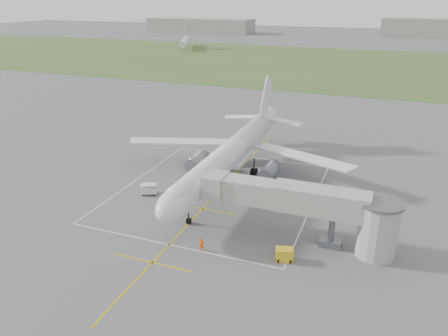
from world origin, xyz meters
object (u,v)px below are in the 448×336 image
at_px(airliner, 230,154).
at_px(baggage_cart, 149,189).
at_px(ramp_worker_wing, 195,163).
at_px(jet_bridge, 314,208).
at_px(gpu_unit, 284,255).
at_px(ramp_worker_nose, 202,244).

bearing_deg(airliner, baggage_cart, -135.18).
bearing_deg(airliner, ramp_worker_wing, 157.49).
relative_size(jet_bridge, ramp_worker_wing, 14.00).
bearing_deg(ramp_worker_wing, jet_bridge, -169.97).
height_order(airliner, gpu_unit, airliner).
xyz_separation_m(airliner, jet_bridge, (15.72, -14.25, 0.35)).
bearing_deg(baggage_cart, airliner, 22.60).
bearing_deg(ramp_worker_nose, jet_bridge, 8.28).
bearing_deg(baggage_cart, ramp_worker_wing, 59.55).
bearing_deg(ramp_worker_nose, airliner, 81.47).
xyz_separation_m(jet_bridge, gpu_unit, (-2.12, -4.73, -4.03)).
xyz_separation_m(baggage_cart, ramp_worker_nose, (13.50, -11.19, -0.03)).
relative_size(jet_bridge, ramp_worker_nose, 14.93).
bearing_deg(gpu_unit, ramp_worker_nose, 172.58).
height_order(airliner, ramp_worker_wing, airliner).
bearing_deg(baggage_cart, ramp_worker_nose, -61.88).
xyz_separation_m(airliner, gpu_unit, (13.60, -18.98, -3.68)).
distance_m(baggage_cart, ramp_worker_wing, 12.53).
bearing_deg(jet_bridge, ramp_worker_wing, 143.24).
bearing_deg(airliner, jet_bridge, -42.19).
bearing_deg(ramp_worker_nose, ramp_worker_wing, 96.36).
xyz_separation_m(jet_bridge, ramp_worker_nose, (-11.56, -6.22, -3.96)).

